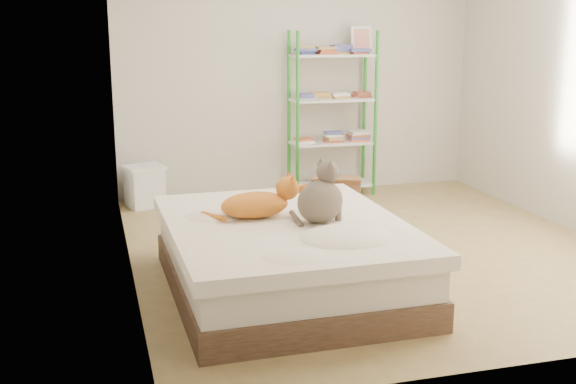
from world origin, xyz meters
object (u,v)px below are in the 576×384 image
object	(u,v)px
shelf_unit	(333,108)
grey_cat	(320,192)
orange_cat	(255,202)
cardboard_box	(336,195)
white_bin	(145,186)
bed	(286,256)

from	to	relation	value
shelf_unit	grey_cat	bearing A→B (deg)	-110.59
orange_cat	shelf_unit	world-z (taller)	shelf_unit
shelf_unit	orange_cat	bearing A→B (deg)	-119.79
cardboard_box	white_bin	xyz separation A→B (m)	(-1.76, 0.67, 0.05)
bed	white_bin	xyz separation A→B (m)	(-0.74, 2.56, -0.04)
grey_cat	cardboard_box	bearing A→B (deg)	-50.27
shelf_unit	white_bin	xyz separation A→B (m)	(-1.96, -0.03, -0.70)
shelf_unit	white_bin	bearing A→B (deg)	-179.09
bed	cardboard_box	world-z (taller)	bed
bed	shelf_unit	world-z (taller)	shelf_unit
grey_cat	shelf_unit	distance (m)	2.87
cardboard_box	white_bin	bearing A→B (deg)	-179.82
shelf_unit	cardboard_box	bearing A→B (deg)	-105.35
bed	orange_cat	size ratio (longest dim) A/B	3.50
shelf_unit	cardboard_box	distance (m)	1.04
bed	cardboard_box	bearing A→B (deg)	60.74
orange_cat	cardboard_box	distance (m)	2.16
grey_cat	cardboard_box	distance (m)	2.20
bed	white_bin	size ratio (longest dim) A/B	4.47
grey_cat	shelf_unit	world-z (taller)	shelf_unit
bed	white_bin	world-z (taller)	bed
grey_cat	shelf_unit	bearing A→B (deg)	-48.49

